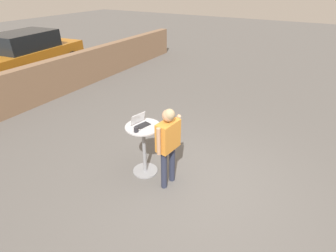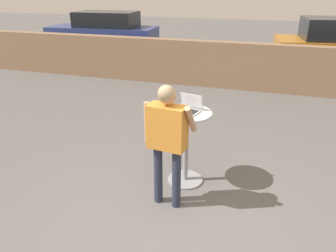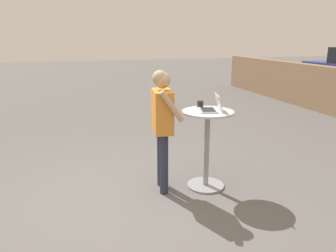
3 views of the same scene
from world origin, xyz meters
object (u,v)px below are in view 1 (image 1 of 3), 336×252
at_px(parked_car_near_street, 30,52).
at_px(laptop, 141,123).
at_px(standing_person, 168,139).
at_px(cafe_table, 144,145).
at_px(coffee_mug, 136,130).

bearing_deg(parked_car_near_street, laptop, -111.80).
xyz_separation_m(laptop, parked_car_near_street, (3.14, 7.84, -0.28)).
bearing_deg(laptop, standing_person, -98.60).
xyz_separation_m(cafe_table, coffee_mug, (-0.23, -0.01, 0.46)).
height_order(cafe_table, laptop, laptop).
bearing_deg(laptop, parked_car_near_street, 68.20).
relative_size(laptop, parked_car_near_street, 0.08).
relative_size(cafe_table, laptop, 2.79).
height_order(cafe_table, standing_person, standing_person).
relative_size(laptop, standing_person, 0.24).
distance_m(coffee_mug, standing_person, 0.60).
distance_m(laptop, standing_person, 0.65).
bearing_deg(parked_car_near_street, standing_person, -110.88).
relative_size(coffee_mug, parked_car_near_street, 0.03).
height_order(laptop, standing_person, standing_person).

